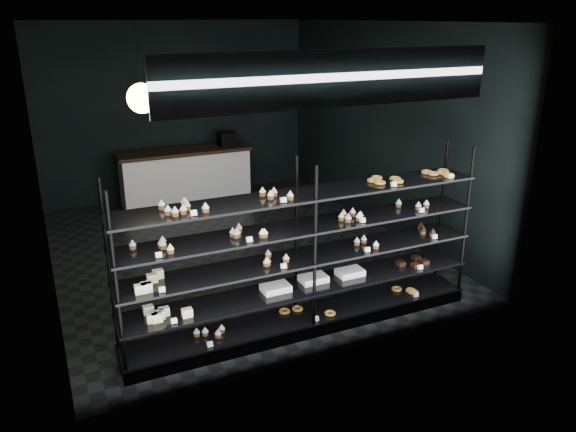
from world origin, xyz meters
The scene contains 5 objects.
room centered at (0.00, 0.00, 1.60)m, with size 5.01×6.01×3.20m.
display_shelf centered at (-0.06, -2.45, 0.63)m, with size 4.00×0.50×1.91m.
signage centered at (0.00, -2.93, 2.75)m, with size 3.30×0.05×0.50m.
pendant_lamp centered at (-1.39, -1.26, 2.45)m, with size 0.32×0.32×0.89m.
service_counter centered at (-0.02, 2.50, 0.50)m, with size 2.40×0.65×1.23m.
Camera 1 is at (-2.50, -7.33, 3.27)m, focal length 35.00 mm.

